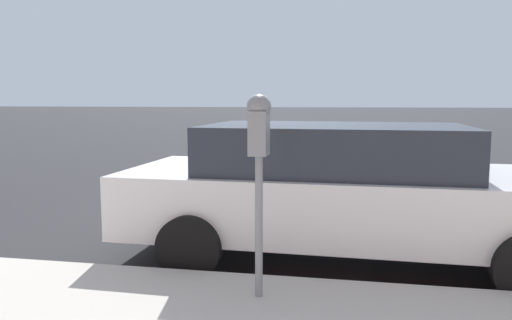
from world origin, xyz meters
name	(u,v)px	position (x,y,z in m)	size (l,w,h in m)	color
ground_plane	(283,230)	(0.00, 0.00, 0.00)	(220.00, 220.00, 0.00)	#2B2B2D
parking_meter	(259,143)	(-2.69, -0.17, 1.40)	(0.21, 0.19, 1.60)	gray
car_white	(347,189)	(-1.05, -0.84, 0.78)	(2.22, 4.90, 1.47)	silver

